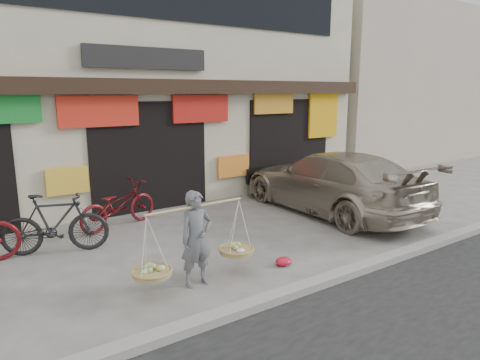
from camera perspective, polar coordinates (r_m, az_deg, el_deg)
ground at (r=8.10m, az=-1.69°, el=-9.55°), size 70.00×70.00×0.00m
kerb at (r=6.61m, az=7.98°, el=-14.19°), size 70.00×0.25×0.12m
shophouse_block at (r=13.41m, az=-17.17°, el=13.43°), size 14.00×6.32×7.00m
neighbor_east at (r=22.06m, az=18.84°, el=11.84°), size 12.00×7.00×6.40m
street_vendor at (r=6.61m, az=-5.81°, el=-8.32°), size 2.06×0.61×1.49m
bike_1 at (r=8.56m, az=-23.44°, el=-5.36°), size 1.95×1.12×1.13m
bike_2 at (r=9.73m, az=-15.93°, el=-3.21°), size 2.03×1.22×1.01m
suv at (r=10.77m, az=11.95°, el=-0.23°), size 2.23×5.22×1.50m
red_bag at (r=7.52m, az=5.82°, el=-10.74°), size 0.31×0.25×0.14m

